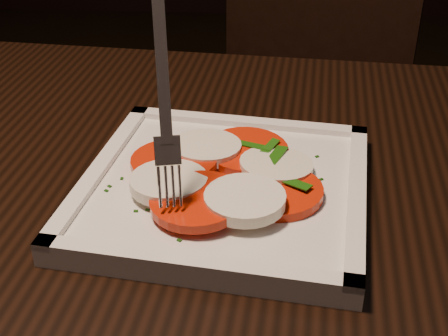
% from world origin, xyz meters
% --- Properties ---
extents(table, '(1.27, 0.91, 0.75)m').
position_xyz_m(table, '(-0.15, -0.04, 0.65)').
color(table, black).
rests_on(table, ground).
extents(chair, '(0.52, 0.52, 0.93)m').
position_xyz_m(chair, '(0.04, 0.79, 0.53)').
color(chair, black).
rests_on(chair, ground).
extents(plate, '(0.27, 0.27, 0.01)m').
position_xyz_m(plate, '(-0.09, 0.01, 0.76)').
color(plate, white).
rests_on(plate, table).
extents(caprese_salad, '(0.19, 0.18, 0.02)m').
position_xyz_m(caprese_salad, '(-0.09, 0.01, 0.77)').
color(caprese_salad, red).
rests_on(caprese_salad, plate).
extents(fork, '(0.03, 0.06, 0.17)m').
position_xyz_m(fork, '(-0.13, -0.02, 0.87)').
color(fork, white).
rests_on(fork, caprese_salad).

